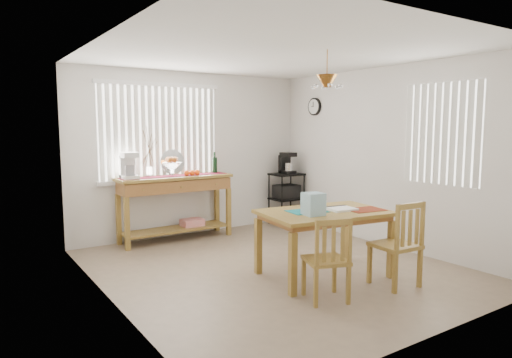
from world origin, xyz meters
TOP-DOWN VIEW (x-y plane):
  - ground at (0.00, 0.00)m, footprint 4.00×4.50m
  - room_shell at (0.00, 0.01)m, footprint 4.20×4.70m
  - sideboard at (-0.42, 1.98)m, footprint 1.76×0.50m
  - sideboard_items at (-0.71, 2.00)m, footprint 1.68×0.42m
  - wire_cart at (1.69, 1.95)m, footprint 0.54×0.43m
  - cart_items at (1.69, 1.96)m, footprint 0.21×0.26m
  - dining_table at (0.31, -0.57)m, footprint 1.55×1.11m
  - table_items at (0.15, -0.67)m, footprint 1.11×0.66m
  - chair_left at (-0.20, -1.18)m, footprint 0.51×0.51m
  - chair_right at (0.73, -1.29)m, footprint 0.47×0.47m

SIDE VIEW (x-z plane):
  - ground at x=0.00m, z-range -0.01..0.00m
  - chair_left at x=-0.20m, z-range -0.01..0.85m
  - chair_right at x=0.73m, z-range -0.01..0.94m
  - wire_cart at x=1.69m, z-range 0.09..1.01m
  - dining_table at x=0.31m, z-range 0.30..1.07m
  - sideboard at x=-0.42m, z-range 0.25..1.24m
  - table_items at x=0.15m, z-range 0.74..0.99m
  - cart_items at x=1.69m, z-range 0.90..1.27m
  - sideboard_items at x=-0.71m, z-range 0.77..1.53m
  - room_shell at x=0.00m, z-range 0.34..3.04m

